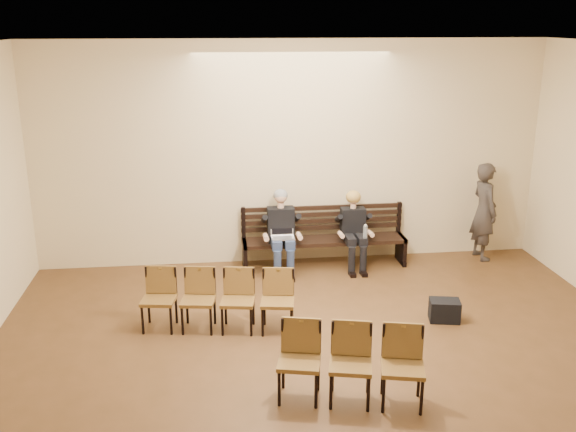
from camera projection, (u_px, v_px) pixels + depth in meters
name	position (u px, v px, depth m)	size (l,w,h in m)	color
room_walls	(350.00, 162.00, 5.79)	(8.02, 10.01, 3.51)	beige
bench	(324.00, 252.00, 10.19)	(2.60, 0.90, 0.45)	black
seated_man	(281.00, 233.00, 9.88)	(0.51, 0.71, 1.23)	black
seated_woman	(354.00, 234.00, 10.03)	(0.47, 0.64, 1.08)	black
laptop	(283.00, 238.00, 9.74)	(0.35, 0.28, 0.25)	silver
water_bottle	(365.00, 238.00, 9.80)	(0.07, 0.07, 0.22)	silver
bag	(444.00, 310.00, 8.34)	(0.38, 0.26, 0.28)	black
passerby	(485.00, 204.00, 10.32)	(0.67, 0.44, 1.84)	#36302C
chair_row_front	(218.00, 301.00, 8.02)	(1.91, 0.43, 0.78)	brown
chair_row_back	(351.00, 365.00, 6.49)	(1.47, 0.45, 0.82)	brown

